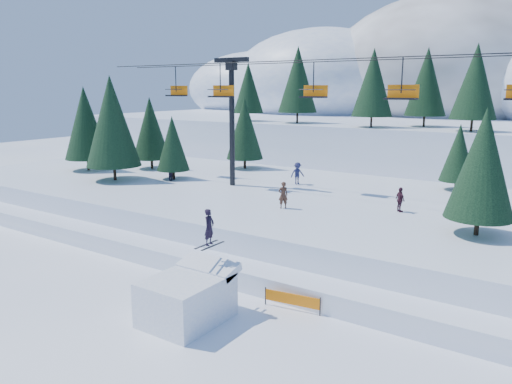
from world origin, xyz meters
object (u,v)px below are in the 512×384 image
Objects in this scene: jump_kicker at (188,296)px; chairlift at (359,104)px; banner_near at (292,299)px; banner_far at (392,313)px.

chairlift is at bearing 87.13° from jump_kicker.
banner_near is (3.41, 3.53, -0.60)m from jump_kicker.
banner_near is at bearing -79.13° from chairlift.
jump_kicker is at bearing -148.52° from banner_far.
chairlift is 16.38× the size of banner_far.
banner_far is at bearing -59.93° from chairlift.
banner_near is at bearing 45.99° from jump_kicker.
chairlift is (0.85, 16.89, 8.18)m from jump_kicker.
banner_far is (7.00, -12.08, -8.78)m from chairlift.
jump_kicker is at bearing -134.01° from banner_near.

